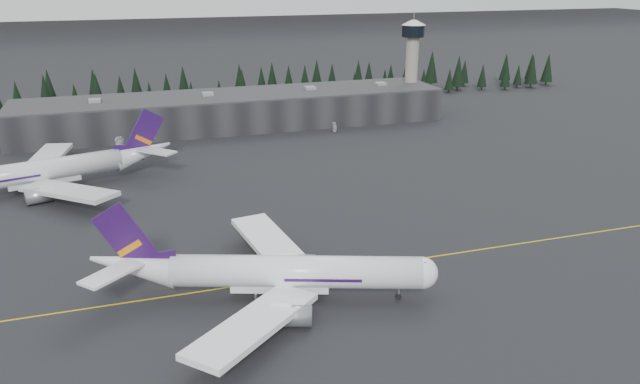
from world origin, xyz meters
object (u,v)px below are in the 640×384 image
object	(u,v)px
terminal	(235,110)
control_tower	(412,56)
gse_vehicle_a	(120,151)
jet_main	(265,272)
jet_parked	(53,170)
gse_vehicle_b	(335,131)

from	to	relation	value
terminal	control_tower	size ratio (longest dim) A/B	4.24
terminal	gse_vehicle_a	size ratio (longest dim) A/B	28.00
terminal	control_tower	xyz separation A→B (m)	(75.00, 3.00, 17.11)
control_tower	jet_main	size ratio (longest dim) A/B	0.61
control_tower	jet_parked	distance (m)	149.10
control_tower	jet_main	distance (m)	166.69
control_tower	gse_vehicle_b	distance (m)	53.03
terminal	gse_vehicle_b	world-z (taller)	terminal
jet_parked	terminal	bearing A→B (deg)	-151.86
gse_vehicle_b	jet_main	bearing A→B (deg)	-41.15
jet_main	gse_vehicle_a	bearing A→B (deg)	121.58
jet_main	gse_vehicle_b	xyz separation A→B (m)	(52.83, 112.55, -4.61)
jet_parked	gse_vehicle_b	distance (m)	100.60
control_tower	gse_vehicle_b	bearing A→B (deg)	-150.59
terminal	control_tower	bearing A→B (deg)	2.29
gse_vehicle_b	terminal	bearing A→B (deg)	-137.68
terminal	gse_vehicle_b	size ratio (longest dim) A/B	40.98
gse_vehicle_a	gse_vehicle_b	size ratio (longest dim) A/B	1.46
terminal	control_tower	distance (m)	76.98
control_tower	gse_vehicle_b	world-z (taller)	control_tower
control_tower	gse_vehicle_a	xyz separation A→B (m)	(-118.15, -27.98, -22.61)
gse_vehicle_a	gse_vehicle_b	distance (m)	76.55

